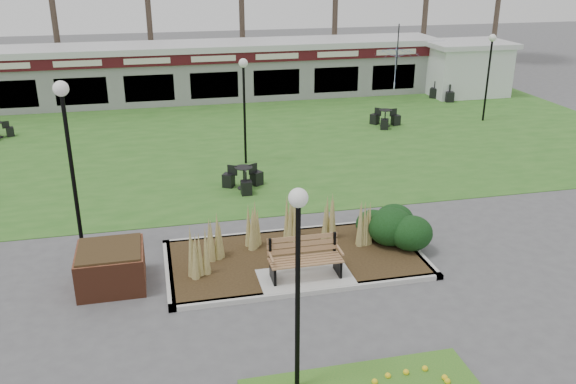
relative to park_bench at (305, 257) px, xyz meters
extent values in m
plane|color=#515154|center=(0.00, -0.25, -0.59)|extent=(100.00, 100.00, 0.00)
cube|color=#2E6720|center=(0.00, 11.75, -0.58)|extent=(34.00, 16.00, 0.02)
cube|color=#2F2113|center=(0.00, 0.95, -0.53)|extent=(6.22, 3.22, 0.12)
cube|color=#B7B7B2|center=(0.00, -0.66, -0.53)|extent=(6.40, 0.18, 0.12)
cube|color=#B7B7B2|center=(0.00, 2.56, -0.53)|extent=(6.40, 0.18, 0.12)
cube|color=#B7B7B2|center=(-3.11, 0.95, -0.53)|extent=(0.18, 3.40, 0.12)
cube|color=#B7B7B2|center=(3.11, 0.95, -0.53)|extent=(0.18, 3.40, 0.12)
cube|color=#B7B7B2|center=(0.00, -0.10, -0.52)|extent=(2.20, 1.20, 0.13)
cone|color=#A19350|center=(-1.90, 1.35, 0.11)|extent=(0.36, 0.36, 1.15)
cone|color=#A19350|center=(-0.90, 1.75, 0.11)|extent=(0.36, 0.36, 1.15)
cone|color=#A19350|center=(0.20, 1.95, 0.11)|extent=(0.36, 0.36, 1.15)
cone|color=#A19350|center=(1.10, 1.75, 0.11)|extent=(0.36, 0.36, 1.15)
cone|color=#A19350|center=(1.90, 1.35, 0.11)|extent=(0.36, 0.36, 1.15)
cone|color=#A19350|center=(-2.40, 0.55, 0.11)|extent=(0.36, 0.36, 1.15)
ellipsoid|color=black|center=(2.60, 1.15, 0.00)|extent=(1.21, 1.10, 0.99)
ellipsoid|color=black|center=(3.00, 0.75, -0.04)|extent=(1.10, 1.00, 0.90)
ellipsoid|color=black|center=(2.90, 1.65, -0.06)|extent=(1.06, 0.96, 0.86)
ellipsoid|color=black|center=(2.30, 1.65, -0.11)|extent=(0.92, 0.84, 0.76)
cube|color=#976444|center=(0.00, -0.10, -0.03)|extent=(1.70, 0.57, 0.04)
cube|color=#976444|center=(0.00, 0.21, 0.25)|extent=(1.70, 0.13, 0.44)
cube|color=black|center=(-0.78, -0.10, -0.25)|extent=(0.06, 0.55, 0.42)
cube|color=black|center=(0.78, -0.10, -0.25)|extent=(0.06, 0.55, 0.42)
cube|color=black|center=(-0.78, 0.20, 0.22)|extent=(0.06, 0.06, 0.50)
cube|color=black|center=(0.78, 0.20, 0.22)|extent=(0.06, 0.06, 0.50)
cube|color=#976444|center=(-0.82, -0.12, 0.15)|extent=(0.05, 0.50, 0.04)
cube|color=#976444|center=(0.82, -0.12, 0.15)|extent=(0.05, 0.50, 0.04)
cube|color=brown|center=(-4.40, 0.75, -0.14)|extent=(1.50, 1.50, 0.90)
cube|color=#2F2113|center=(-4.40, 0.75, 0.33)|extent=(1.40, 1.40, 0.06)
cube|color=gray|center=(0.00, 19.75, 0.71)|extent=(24.00, 3.00, 2.60)
cube|color=#460F14|center=(0.00, 18.20, 1.76)|extent=(24.00, 0.18, 0.55)
cube|color=silver|center=(0.00, 19.75, 2.16)|extent=(24.60, 3.40, 0.30)
cube|color=silver|center=(0.00, 18.09, 1.76)|extent=(22.00, 0.02, 0.28)
cube|color=black|center=(0.00, 18.30, 0.41)|extent=(22.00, 0.10, 1.30)
cube|color=white|center=(13.50, 17.75, 0.71)|extent=(4.00, 3.00, 2.60)
cube|color=silver|center=(13.50, 17.75, 2.11)|extent=(4.40, 3.40, 0.25)
cylinder|color=#47382B|center=(-9.00, 27.75, 2.00)|extent=(0.36, 0.36, 5.17)
cylinder|color=#47382B|center=(-3.00, 27.75, 2.00)|extent=(0.36, 0.36, 5.17)
cylinder|color=#47382B|center=(3.00, 27.75, 2.00)|extent=(0.36, 0.36, 5.17)
cylinder|color=#47382B|center=(9.00, 27.75, 2.00)|extent=(0.36, 0.36, 5.17)
cylinder|color=#47382B|center=(15.00, 27.75, 2.00)|extent=(0.36, 0.36, 5.17)
cylinder|color=#47382B|center=(21.00, 27.75, 2.00)|extent=(0.36, 0.36, 5.17)
cylinder|color=black|center=(-1.10, -3.75, 1.17)|extent=(0.09, 0.09, 3.52)
sphere|color=white|center=(-1.10, -3.75, 3.07)|extent=(0.32, 0.32, 0.32)
cylinder|color=black|center=(-5.20, 2.54, 1.47)|extent=(0.10, 0.10, 4.11)
sphere|color=white|center=(-5.20, 2.54, 3.69)|extent=(0.37, 0.37, 0.37)
cylinder|color=black|center=(0.02, 8.73, 1.17)|extent=(0.09, 0.09, 3.52)
sphere|color=white|center=(0.02, 8.73, 3.07)|extent=(0.32, 0.32, 0.32)
cylinder|color=black|center=(11.63, 12.33, 1.21)|extent=(0.09, 0.09, 3.59)
sphere|color=white|center=(11.63, 12.33, 3.15)|extent=(0.32, 0.32, 0.32)
cube|color=black|center=(-9.05, 14.43, -0.37)|extent=(0.36, 0.36, 0.39)
cylinder|color=black|center=(-0.45, 6.19, -0.55)|extent=(0.43, 0.43, 0.03)
cylinder|color=black|center=(-0.45, 6.19, -0.21)|extent=(0.05, 0.05, 0.71)
cylinder|color=black|center=(-0.45, 6.19, 0.16)|extent=(0.59, 0.59, 0.02)
cube|color=black|center=(0.02, 6.46, -0.34)|extent=(0.45, 0.45, 0.45)
cube|color=black|center=(-0.92, 6.47, -0.34)|extent=(0.46, 0.46, 0.45)
cube|color=black|center=(-0.46, 5.65, -0.34)|extent=(0.34, 0.34, 0.45)
cylinder|color=black|center=(6.88, 12.43, -0.55)|extent=(0.43, 0.43, 0.03)
cylinder|color=black|center=(6.88, 12.43, -0.21)|extent=(0.05, 0.05, 0.70)
cylinder|color=black|center=(6.88, 12.43, 0.16)|extent=(0.59, 0.59, 0.02)
cube|color=black|center=(7.41, 12.49, -0.34)|extent=(0.37, 0.37, 0.45)
cube|color=black|center=(6.56, 12.86, -0.34)|extent=(0.47, 0.47, 0.45)
cube|color=black|center=(6.66, 11.94, -0.34)|extent=(0.44, 0.44, 0.45)
cylinder|color=black|center=(11.97, 16.75, -0.55)|extent=(0.50, 0.50, 0.03)
cylinder|color=black|center=(11.97, 16.75, -0.15)|extent=(0.06, 0.06, 0.82)
cylinder|color=black|center=(11.97, 16.75, 0.28)|extent=(0.69, 0.69, 0.03)
cube|color=black|center=(12.56, 16.97, -0.31)|extent=(0.50, 0.50, 0.53)
cube|color=black|center=(11.49, 17.15, -0.31)|extent=(0.55, 0.55, 0.53)
cube|color=black|center=(11.86, 16.13, -0.31)|extent=(0.45, 0.45, 0.53)
cylinder|color=black|center=(8.90, 16.32, 0.51)|extent=(0.06, 0.06, 2.20)
imported|color=blue|center=(8.90, 16.32, 1.24)|extent=(3.04, 3.07, 2.10)
imported|color=black|center=(-8.21, 26.75, 0.04)|extent=(4.00, 1.95, 1.26)
camera|label=1|loc=(-3.21, -12.23, 6.61)|focal=38.00mm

